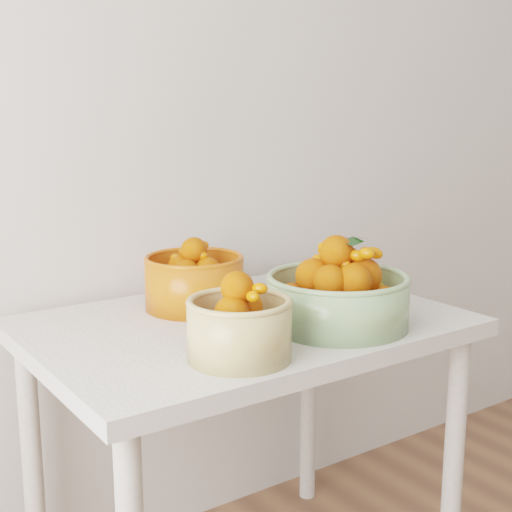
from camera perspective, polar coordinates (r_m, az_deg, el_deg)
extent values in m
cube|color=silver|center=(2.08, -2.92, 14.66)|extent=(4.00, 0.04, 2.70)
cube|color=silver|center=(1.72, -0.97, -5.69)|extent=(1.00, 0.70, 0.04)
cylinder|color=silver|center=(1.94, 15.50, -16.01)|extent=(0.05, 0.05, 0.71)
cylinder|color=silver|center=(1.93, -17.42, -16.21)|extent=(0.05, 0.05, 0.71)
cylinder|color=silver|center=(2.31, 4.23, -10.92)|extent=(0.05, 0.05, 0.71)
cylinder|color=tan|center=(1.43, -1.34, -5.99)|extent=(0.25, 0.25, 0.12)
torus|color=tan|center=(1.41, -1.36, -3.69)|extent=(0.25, 0.25, 0.01)
sphere|color=#D1660C|center=(1.46, 0.43, -6.08)|extent=(0.07, 0.07, 0.07)
sphere|color=#FB5A0A|center=(1.47, -2.47, -5.91)|extent=(0.08, 0.08, 0.08)
sphere|color=#FB5A0A|center=(1.41, -3.19, -6.81)|extent=(0.07, 0.07, 0.07)
sphere|color=#FB5A0A|center=(1.39, -0.18, -7.02)|extent=(0.07, 0.07, 0.07)
sphere|color=#FB5A0A|center=(1.43, -1.34, -6.45)|extent=(0.07, 0.07, 0.07)
sphere|color=#FB5A0A|center=(1.44, -0.88, -4.05)|extent=(0.07, 0.07, 0.07)
sphere|color=#FB5A0A|center=(1.39, -1.97, -4.64)|extent=(0.07, 0.07, 0.07)
sphere|color=#FB5A0A|center=(1.40, -1.51, -2.55)|extent=(0.07, 0.07, 0.07)
ellipsoid|color=#E05A07|center=(1.39, 0.30, -2.62)|extent=(0.04, 0.04, 0.03)
ellipsoid|color=#E05A07|center=(1.37, -0.25, -3.27)|extent=(0.02, 0.04, 0.03)
ellipsoid|color=#E05A07|center=(1.43, -2.20, -2.19)|extent=(0.03, 0.04, 0.03)
cylinder|color=#8BB17A|center=(1.65, 6.53, -3.65)|extent=(0.43, 0.43, 0.11)
torus|color=#8BB17A|center=(1.64, 6.58, -1.72)|extent=(0.44, 0.44, 0.02)
sphere|color=#D1660C|center=(1.72, 9.14, -3.18)|extent=(0.09, 0.09, 0.09)
sphere|color=#FB5A0A|center=(1.76, 6.94, -2.85)|extent=(0.09, 0.09, 0.09)
sphere|color=#FB5A0A|center=(1.73, 4.11, -3.02)|extent=(0.08, 0.08, 0.08)
sphere|color=#FB5A0A|center=(1.66, 2.91, -3.60)|extent=(0.09, 0.09, 0.09)
sphere|color=#FB5A0A|center=(1.59, 3.65, -4.33)|extent=(0.08, 0.08, 0.08)
sphere|color=#FB5A0A|center=(1.55, 6.47, -4.77)|extent=(0.08, 0.08, 0.08)
sphere|color=#FB5A0A|center=(1.58, 8.97, -4.57)|extent=(0.08, 0.08, 0.08)
sphere|color=#FB5A0A|center=(1.66, 10.17, -3.85)|extent=(0.09, 0.09, 0.09)
sphere|color=#FB5A0A|center=(1.65, 6.53, -3.74)|extent=(0.08, 0.08, 0.08)
sphere|color=#FB5A0A|center=(1.69, 7.32, -1.18)|extent=(0.08, 0.08, 0.08)
sphere|color=#FB5A0A|center=(1.68, 5.42, -1.19)|extent=(0.08, 0.08, 0.08)
sphere|color=#FB5A0A|center=(1.63, 4.57, -1.60)|extent=(0.08, 0.08, 0.08)
sphere|color=#FB5A0A|center=(1.59, 5.96, -2.02)|extent=(0.08, 0.08, 0.08)
sphere|color=#FB5A0A|center=(1.59, 7.84, -1.99)|extent=(0.08, 0.08, 0.08)
sphere|color=#FB5A0A|center=(1.65, 8.57, -1.57)|extent=(0.09, 0.09, 0.09)
sphere|color=#FB5A0A|center=(1.63, 6.46, 0.31)|extent=(0.08, 0.08, 0.08)
ellipsoid|color=#E05A07|center=(1.62, 7.01, -0.62)|extent=(0.04, 0.04, 0.04)
ellipsoid|color=#E05A07|center=(1.63, 5.60, 0.61)|extent=(0.05, 0.05, 0.04)
ellipsoid|color=#E05A07|center=(1.62, 6.60, 0.47)|extent=(0.05, 0.05, 0.04)
ellipsoid|color=#E05A07|center=(1.62, 8.12, 0.03)|extent=(0.05, 0.05, 0.03)
ellipsoid|color=#E05A07|center=(1.65, 7.08, -0.33)|extent=(0.05, 0.04, 0.04)
ellipsoid|color=#E05A07|center=(1.60, 8.86, 0.22)|extent=(0.05, 0.05, 0.03)
ellipsoid|color=#E05A07|center=(1.64, 7.42, 0.24)|extent=(0.05, 0.04, 0.04)
ellipsoid|color=#E05A07|center=(1.64, 5.89, 0.38)|extent=(0.04, 0.05, 0.04)
ellipsoid|color=#E05A07|center=(1.63, 6.54, -0.24)|extent=(0.04, 0.04, 0.03)
ellipsoid|color=#E05A07|center=(1.66, 5.12, -0.32)|extent=(0.04, 0.05, 0.04)
ellipsoid|color=#E05A07|center=(1.62, 6.69, 0.51)|extent=(0.04, 0.05, 0.04)
ellipsoid|color=#E05A07|center=(1.64, 5.59, 0.42)|extent=(0.05, 0.05, 0.03)
ellipsoid|color=#E05A07|center=(1.62, 6.23, 0.08)|extent=(0.04, 0.03, 0.04)
ellipsoid|color=#E05A07|center=(1.63, 6.71, -0.73)|extent=(0.04, 0.05, 0.04)
ellipsoid|color=#E05A07|center=(1.62, 9.47, 0.24)|extent=(0.05, 0.05, 0.04)
ellipsoid|color=#E05A07|center=(1.66, 8.85, 0.28)|extent=(0.05, 0.04, 0.04)
cylinder|color=#D35214|center=(1.79, -4.94, -2.17)|extent=(0.28, 0.28, 0.13)
torus|color=#D35214|center=(1.78, -4.98, -0.16)|extent=(0.28, 0.28, 0.01)
sphere|color=#D1660C|center=(1.83, -2.86, -2.44)|extent=(0.07, 0.07, 0.07)
sphere|color=#D1660C|center=(1.87, -4.91, -2.17)|extent=(0.07, 0.07, 0.07)
sphere|color=#FB5A0A|center=(1.84, -6.90, -2.47)|extent=(0.08, 0.08, 0.08)
sphere|color=#FB5A0A|center=(1.76, -7.00, -3.08)|extent=(0.07, 0.07, 0.07)
sphere|color=#FB5A0A|center=(1.73, -5.06, -3.36)|extent=(0.07, 0.07, 0.07)
sphere|color=#FB5A0A|center=(1.76, -2.92, -3.04)|extent=(0.07, 0.07, 0.07)
sphere|color=#FB5A0A|center=(1.80, -4.93, -2.74)|extent=(0.07, 0.07, 0.07)
sphere|color=#FB5A0A|center=(1.82, -4.32, -0.79)|extent=(0.07, 0.07, 0.07)
sphere|color=#FB5A0A|center=(1.81, -6.08, -0.92)|extent=(0.06, 0.06, 0.06)
sphere|color=#FB5A0A|center=(1.75, -5.58, -1.32)|extent=(0.06, 0.06, 0.06)
sphere|color=#FB5A0A|center=(1.76, -3.85, -1.18)|extent=(0.07, 0.07, 0.07)
sphere|color=#FB5A0A|center=(1.78, -4.99, 0.44)|extent=(0.07, 0.07, 0.07)
ellipsoid|color=#E05A07|center=(1.80, -4.50, -0.08)|extent=(0.04, 0.04, 0.03)
ellipsoid|color=#E05A07|center=(1.82, -6.46, -0.19)|extent=(0.04, 0.04, 0.03)
ellipsoid|color=#E05A07|center=(1.79, -5.70, 0.40)|extent=(0.04, 0.04, 0.03)
ellipsoid|color=#E05A07|center=(1.78, -4.98, 0.26)|extent=(0.04, 0.05, 0.04)
ellipsoid|color=#E05A07|center=(1.77, -4.38, 0.05)|extent=(0.04, 0.04, 0.03)
ellipsoid|color=#E05A07|center=(1.80, -4.25, 0.83)|extent=(0.04, 0.03, 0.03)
ellipsoid|color=#E05A07|center=(1.80, -4.13, -0.21)|extent=(0.04, 0.03, 0.03)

